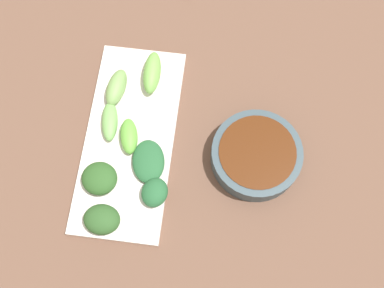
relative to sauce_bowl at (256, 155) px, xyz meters
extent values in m
cube|color=brown|center=(0.15, -0.03, -0.03)|extent=(2.10, 2.10, 0.02)
cylinder|color=#374951|center=(0.00, 0.00, 0.00)|extent=(0.15, 0.15, 0.04)
cylinder|color=#4D230C|center=(0.00, 0.00, 0.00)|extent=(0.12, 0.12, 0.03)
cube|color=silver|center=(0.21, -0.01, -0.02)|extent=(0.15, 0.33, 0.01)
ellipsoid|color=#64AE40|center=(0.21, -0.01, 0.00)|extent=(0.04, 0.07, 0.02)
ellipsoid|color=#76B651|center=(0.19, -0.12, 0.01)|extent=(0.03, 0.08, 0.03)
ellipsoid|color=#2C5725|center=(0.24, 0.07, 0.00)|extent=(0.06, 0.06, 0.03)
ellipsoid|color=#74AE5A|center=(0.24, -0.03, 0.00)|extent=(0.04, 0.07, 0.02)
ellipsoid|color=#265E34|center=(0.17, 0.03, 0.00)|extent=(0.06, 0.08, 0.02)
ellipsoid|color=#79A65A|center=(0.24, -0.09, 0.00)|extent=(0.04, 0.07, 0.03)
ellipsoid|color=#2D5526|center=(0.23, 0.13, 0.01)|extent=(0.06, 0.05, 0.03)
ellipsoid|color=#265E34|center=(0.15, 0.08, 0.00)|extent=(0.05, 0.05, 0.03)
camera|label=1|loc=(0.07, 0.23, 0.72)|focal=43.78mm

